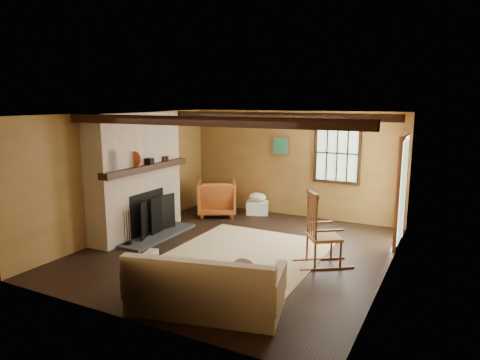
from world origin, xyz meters
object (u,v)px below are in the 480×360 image
Objects in this scene: laundry_basket at (257,208)px; fireplace at (137,179)px; armchair at (217,198)px; sofa at (205,290)px; rocking_chair at (321,234)px.

fireplace is at bearing -121.14° from laundry_basket.
laundry_basket is 0.98m from armchair.
fireplace is 1.16× the size of sofa.
rocking_chair is 3.31m from laundry_basket.
rocking_chair reaches higher than sofa.
rocking_chair is at bearing 55.50° from sofa.
rocking_chair is 1.38× the size of armchair.
rocking_chair is 2.33m from sofa.
rocking_chair is at bearing 118.67° from armchair.
laundry_basket is at bearing 93.72° from sofa.
armchair is at bearing -148.62° from laundry_basket.
rocking_chair is 3.61m from armchair.
rocking_chair is 0.59× the size of sofa.
rocking_chair is (3.72, 0.04, -0.59)m from fireplace.
laundry_basket is at bearing -177.99° from armchair.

